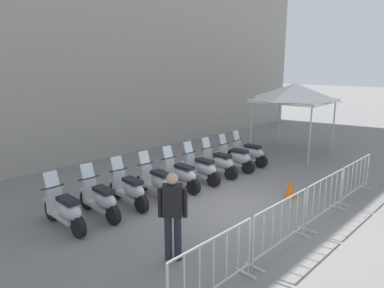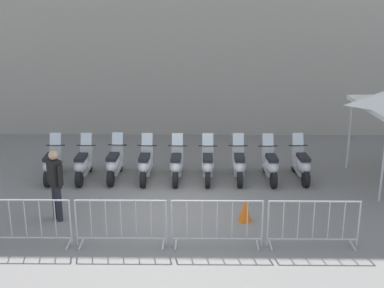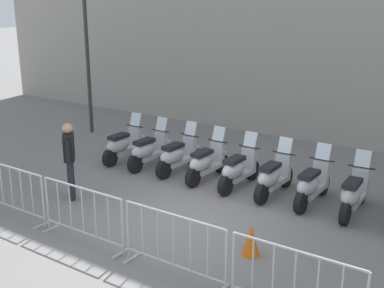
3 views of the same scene
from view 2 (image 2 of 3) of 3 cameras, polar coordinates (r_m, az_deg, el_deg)
ground_plane at (r=12.88m, az=-2.09°, el=-7.40°), size 120.00×120.00×0.00m
motorcycle_0 at (r=15.24m, az=-15.22°, el=-2.23°), size 0.56×1.72×1.24m
motorcycle_1 at (r=15.02m, az=-11.96°, el=-2.28°), size 0.56×1.73×1.24m
motorcycle_2 at (r=14.91m, az=-8.59°, el=-2.24°), size 0.59×1.72×1.24m
motorcycle_3 at (r=14.74m, az=-5.19°, el=-2.34°), size 0.56×1.73×1.24m
motorcycle_4 at (r=14.67m, az=-1.73°, el=-2.37°), size 0.56×1.73×1.24m
motorcycle_5 at (r=14.66m, az=1.75°, el=-2.38°), size 0.56×1.73×1.24m
motorcycle_6 at (r=14.73m, az=5.21°, el=-2.36°), size 0.56×1.73×1.24m
motorcycle_7 at (r=14.81m, az=8.67°, el=-2.38°), size 0.56×1.72×1.24m
motorcycle_8 at (r=15.02m, az=12.01°, el=-2.28°), size 0.56×1.72×1.24m
barrier_segment_0 at (r=11.60m, az=-17.92°, el=-8.34°), size 1.94×0.55×1.07m
barrier_segment_1 at (r=11.13m, az=-7.84°, el=-8.73°), size 1.94×0.55×1.07m
barrier_segment_2 at (r=11.02m, az=2.79°, el=-8.85°), size 1.94×0.55×1.07m
barrier_segment_3 at (r=11.28m, az=13.27°, el=-8.68°), size 1.94×0.55×1.07m
officer_near_row_end at (r=12.45m, az=-14.88°, el=-3.99°), size 0.40×0.44×1.73m
traffic_cone at (r=12.32m, az=5.90°, el=-7.27°), size 0.32×0.32×0.55m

